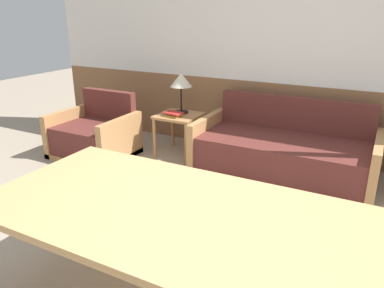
{
  "coord_description": "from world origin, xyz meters",
  "views": [
    {
      "loc": [
        0.86,
        -1.79,
        1.71
      ],
      "look_at": [
        -0.69,
        1.14,
        0.52
      ],
      "focal_mm": 35.0,
      "sensor_mm": 36.0,
      "label": 1
    }
  ],
  "objects_px": {
    "side_table": "(179,122)",
    "table_lamp": "(181,82)",
    "couch": "(283,153)",
    "armchair": "(95,136)",
    "dining_table": "(173,219)"
  },
  "relations": [
    {
      "from": "side_table",
      "to": "table_lamp",
      "type": "height_order",
      "value": "table_lamp"
    },
    {
      "from": "couch",
      "to": "side_table",
      "type": "bearing_deg",
      "value": 179.92
    },
    {
      "from": "couch",
      "to": "table_lamp",
      "type": "height_order",
      "value": "table_lamp"
    },
    {
      "from": "armchair",
      "to": "side_table",
      "type": "height_order",
      "value": "armchair"
    },
    {
      "from": "couch",
      "to": "table_lamp",
      "type": "distance_m",
      "value": 1.48
    },
    {
      "from": "armchair",
      "to": "dining_table",
      "type": "distance_m",
      "value": 2.94
    },
    {
      "from": "couch",
      "to": "dining_table",
      "type": "relative_size",
      "value": 0.92
    },
    {
      "from": "armchair",
      "to": "table_lamp",
      "type": "relative_size",
      "value": 1.88
    },
    {
      "from": "side_table",
      "to": "armchair",
      "type": "bearing_deg",
      "value": -150.81
    },
    {
      "from": "couch",
      "to": "side_table",
      "type": "relative_size",
      "value": 3.71
    },
    {
      "from": "couch",
      "to": "armchair",
      "type": "xyz_separation_m",
      "value": [
        -2.22,
        -0.51,
        -0.0
      ]
    },
    {
      "from": "table_lamp",
      "to": "couch",
      "type": "bearing_deg",
      "value": -3.86
    },
    {
      "from": "armchair",
      "to": "couch",
      "type": "bearing_deg",
      "value": -1.83
    },
    {
      "from": "couch",
      "to": "table_lamp",
      "type": "xyz_separation_m",
      "value": [
        -1.32,
        0.09,
        0.66
      ]
    },
    {
      "from": "table_lamp",
      "to": "side_table",
      "type": "bearing_deg",
      "value": -82.5
    }
  ]
}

